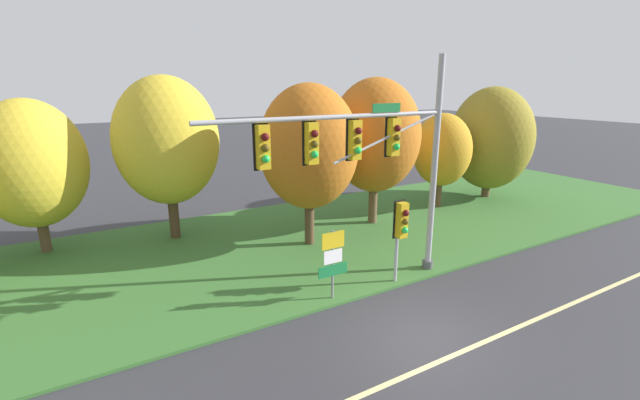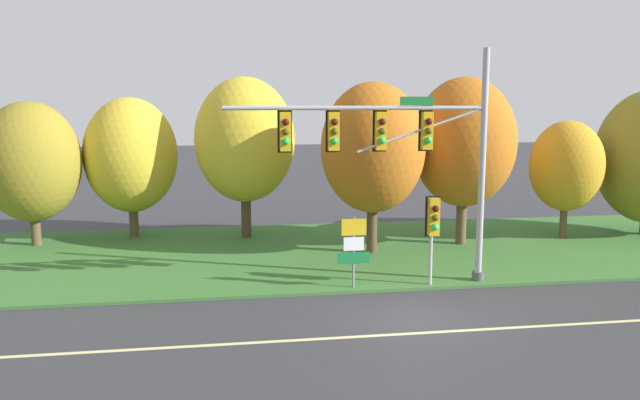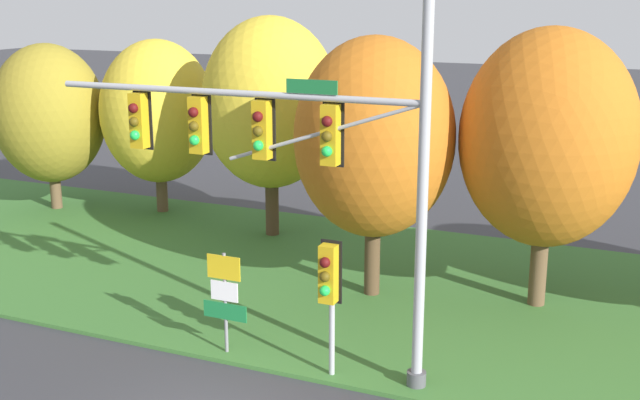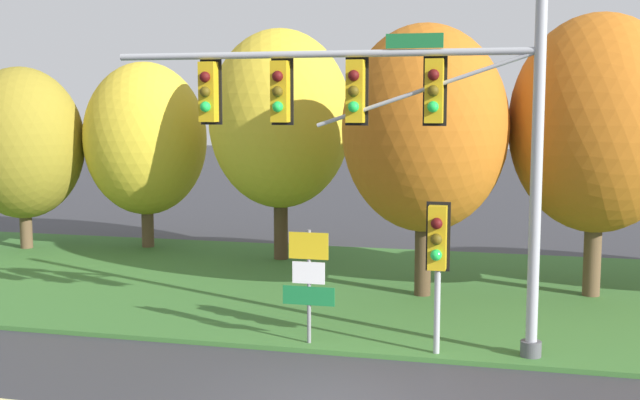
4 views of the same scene
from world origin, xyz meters
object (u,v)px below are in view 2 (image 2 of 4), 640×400
tree_behind_signpost (245,140)px  tree_mid_verge (373,148)px  tree_nearest_road (31,162)px  tree_right_far (566,166)px  pedestrian_signal_near_kerb (433,222)px  tree_tall_centre (464,143)px  tree_left_of_mast (131,155)px  route_sign_post (354,246)px  traffic_signal_mast (400,144)px

tree_behind_signpost → tree_mid_verge: size_ratio=1.05×
tree_nearest_road → tree_mid_verge: bearing=-14.4°
tree_behind_signpost → tree_right_far: bearing=-9.6°
pedestrian_signal_near_kerb → tree_nearest_road: tree_nearest_road is taller
pedestrian_signal_near_kerb → tree_mid_verge: tree_mid_verge is taller
tree_mid_verge → tree_right_far: size_ratio=1.30×
pedestrian_signal_near_kerb → tree_mid_verge: 5.42m
tree_nearest_road → tree_tall_centre: tree_tall_centre is taller
tree_behind_signpost → tree_tall_centre: 9.49m
pedestrian_signal_near_kerb → tree_tall_centre: size_ratio=0.42×
tree_nearest_road → tree_right_far: (22.97, -2.14, -0.31)m
tree_left_of_mast → tree_behind_signpost: tree_behind_signpost is taller
pedestrian_signal_near_kerb → tree_tall_centre: tree_tall_centre is taller
route_sign_post → tree_tall_centre: (5.92, 5.71, 2.94)m
traffic_signal_mast → pedestrian_signal_near_kerb: 2.75m
traffic_signal_mast → tree_right_far: (9.34, 5.93, -1.43)m
tree_behind_signpost → tree_right_far: size_ratio=1.36×
tree_nearest_road → tree_right_far: size_ratio=1.16×
pedestrian_signal_near_kerb → tree_tall_centre: (3.33, 5.93, 2.20)m
pedestrian_signal_near_kerb → tree_right_far: (8.31, 6.34, 1.09)m
tree_nearest_road → tree_tall_centre: size_ratio=0.86×
tree_left_of_mast → tree_tall_centre: bearing=-15.0°
tree_behind_signpost → tree_nearest_road: bearing=-178.5°
pedestrian_signal_near_kerb → tree_mid_verge: bearing=99.6°
tree_behind_signpost → tree_mid_verge: bearing=-37.6°
route_sign_post → tree_nearest_road: size_ratio=0.38×
tree_mid_verge → tree_right_far: tree_mid_verge is taller
tree_nearest_road → route_sign_post: bearing=-34.4°
pedestrian_signal_near_kerb → tree_behind_signpost: (-5.73, 8.71, 2.23)m
pedestrian_signal_near_kerb → route_sign_post: 2.70m
tree_nearest_road → tree_tall_centre: bearing=-8.1°
route_sign_post → tree_left_of_mast: 12.74m
traffic_signal_mast → tree_behind_signpost: 9.55m
tree_tall_centre → pedestrian_signal_near_kerb: bearing=-119.4°
route_sign_post → tree_behind_signpost: size_ratio=0.33×
tree_mid_verge → tree_tall_centre: (4.17, 0.99, 0.12)m
route_sign_post → tree_tall_centre: 8.74m
pedestrian_signal_near_kerb → tree_tall_centre: 7.15m
traffic_signal_mast → tree_behind_signpost: traffic_signal_mast is taller
tree_behind_signpost → tree_tall_centre: tree_behind_signpost is taller
tree_mid_verge → route_sign_post: bearing=-110.3°
route_sign_post → tree_right_far: tree_right_far is taller
tree_left_of_mast → tree_behind_signpost: 5.19m
pedestrian_signal_near_kerb → tree_mid_verge: size_ratio=0.44×
tree_left_of_mast → tree_behind_signpost: size_ratio=0.88×
tree_tall_centre → tree_behind_signpost: bearing=162.9°
pedestrian_signal_near_kerb → tree_left_of_mast: (-10.78, 9.70, 1.54)m
traffic_signal_mast → route_sign_post: 3.62m
tree_tall_centre → tree_right_far: 5.11m
tree_behind_signpost → tree_tall_centre: (9.07, -2.79, -0.03)m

